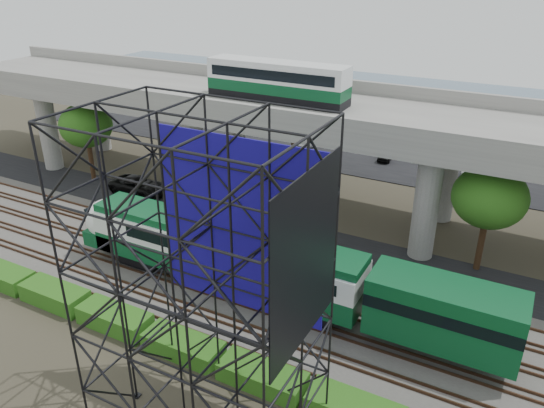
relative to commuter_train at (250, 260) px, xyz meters
The scene contains 13 objects.
ground 3.87m from the commuter_train, 129.45° to the right, with size 140.00×140.00×0.00m, color #474233.
ballast_bed 3.23m from the commuter_train, behind, with size 90.00×12.00×0.20m, color slate.
service_road 9.11m from the commuter_train, 100.96° to the left, with size 90.00×5.00×0.08m, color black.
parking_lot 32.17m from the commuter_train, 92.94° to the left, with size 90.00×18.00×0.08m, color black.
harbor_water 54.10m from the commuter_train, 91.75° to the left, with size 140.00×40.00×0.03m, color #465D73.
rail_tracks 3.08m from the commuter_train, behind, with size 90.00×9.52×0.16m.
commuter_train is the anchor object (origin of this frame).
overpass 15.10m from the commuter_train, 97.80° to the left, with size 80.00×12.00×12.40m.
scaffold_tower 11.59m from the commuter_train, 69.67° to the right, with size 9.36×6.36×15.00m.
hedge_strip 6.74m from the commuter_train, 95.79° to the right, with size 34.60×1.80×1.20m.
trees 15.74m from the commuter_train, 114.02° to the left, with size 40.94×16.94×7.69m.
suv 19.92m from the commuter_train, 151.39° to the left, with size 2.60×5.63×1.56m, color black.
parked_cars 31.76m from the commuter_train, 92.06° to the left, with size 36.83×9.51×1.31m.
Camera 1 is at (16.24, -22.49, 20.08)m, focal length 35.00 mm.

